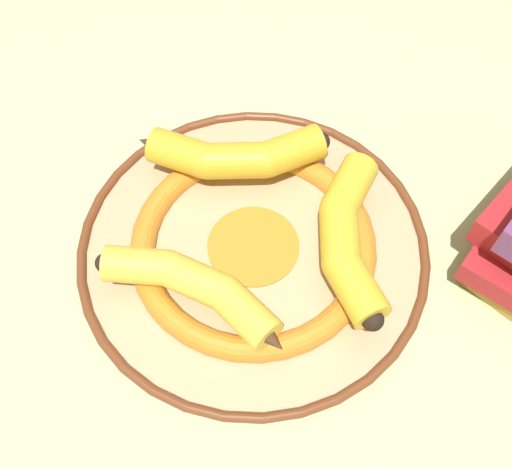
{
  "coord_description": "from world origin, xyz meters",
  "views": [
    {
      "loc": [
        0.23,
        0.23,
        0.57
      ],
      "look_at": [
        -0.0,
        0.02,
        0.04
      ],
      "focal_mm": 42.0,
      "sensor_mm": 36.0,
      "label": 1
    }
  ],
  "objects": [
    {
      "name": "banana_c",
      "position": [
        -0.05,
        -0.06,
        0.06
      ],
      "size": [
        0.16,
        0.17,
        0.04
      ],
      "rotation": [
        0.0,
        0.0,
        -3.95
      ],
      "color": "gold",
      "rests_on": "decorative_bowl"
    },
    {
      "name": "banana_a",
      "position": [
        -0.06,
        0.09,
        0.06
      ],
      "size": [
        0.17,
        0.15,
        0.04
      ],
      "rotation": [
        0.0,
        0.0,
        0.71
      ],
      "color": "yellow",
      "rests_on": "decorative_bowl"
    },
    {
      "name": "decorative_bowl",
      "position": [
        -0.0,
        0.02,
        0.02
      ],
      "size": [
        0.37,
        0.37,
        0.04
      ],
      "color": "tan",
      "rests_on": "ground_plane"
    },
    {
      "name": "banana_b",
      "position": [
        0.09,
        0.02,
        0.06
      ],
      "size": [
        0.09,
        0.2,
        0.04
      ],
      "rotation": [
        0.0,
        0.0,
        -1.28
      ],
      "color": "yellow",
      "rests_on": "decorative_bowl"
    },
    {
      "name": "ground_plane",
      "position": [
        0.0,
        0.0,
        0.0
      ],
      "size": [
        2.8,
        2.8,
        0.0
      ],
      "primitive_type": "plane",
      "color": "#B2C693"
    }
  ]
}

